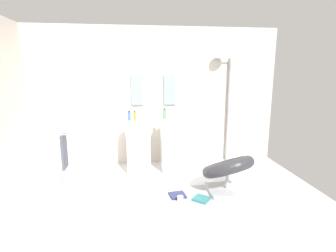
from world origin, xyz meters
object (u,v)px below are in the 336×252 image
magazine_teal (201,199)px  magazine_navy (177,195)px  pedestal_sink_left (138,144)px  lounge_chair (228,170)px  soap_bottle_blue (129,116)px  towel_rack (62,153)px  shower_column (231,108)px  soap_bottle_green (165,114)px  pedestal_sink_right (173,143)px  soap_bottle_amber (135,116)px  coffee_mug (180,199)px

magazine_teal → magazine_navy: magazine_teal is taller
pedestal_sink_left → lounge_chair: bearing=-38.2°
soap_bottle_blue → towel_rack: bearing=-143.2°
shower_column → towel_rack: shower_column is taller
lounge_chair → soap_bottle_green: soap_bottle_green is taller
pedestal_sink_left → shower_column: (1.83, 0.39, 0.57)m
pedestal_sink_left → lounge_chair: 1.66m
pedestal_sink_right → shower_column: 1.39m
magazine_teal → soap_bottle_amber: soap_bottle_amber is taller
soap_bottle_amber → lounge_chair: bearing=-33.9°
magazine_navy → soap_bottle_green: (-0.06, 1.11, 1.02)m
pedestal_sink_left → soap_bottle_blue: (-0.15, -0.06, 0.53)m
soap_bottle_green → coffee_mug: bearing=-86.7°
pedestal_sink_left → magazine_teal: pedestal_sink_left is taller
soap_bottle_amber → magazine_navy: bearing=-58.7°
soap_bottle_blue → soap_bottle_green: bearing=8.2°
coffee_mug → magazine_navy: bearing=93.4°
shower_column → soap_bottle_blue: 2.03m
shower_column → coffee_mug: size_ratio=24.38×
coffee_mug → lounge_chair: bearing=17.4°
pedestal_sink_left → pedestal_sink_right: same height
magazine_navy → shower_column: bearing=40.5°
lounge_chair → magazine_navy: lounge_chair is taller
magazine_teal → magazine_navy: bearing=-168.1°
magazine_teal → coffee_mug: bearing=-138.4°
pedestal_sink_right → lounge_chair: (0.68, -1.02, -0.16)m
pedestal_sink_left → soap_bottle_green: (0.47, 0.03, 0.54)m
towel_rack → soap_bottle_amber: 1.30m
pedestal_sink_right → soap_bottle_green: (-0.15, 0.03, 0.54)m
pedestal_sink_left → shower_column: size_ratio=0.51×
magazine_navy → soap_bottle_green: soap_bottle_green is taller
soap_bottle_green → lounge_chair: bearing=-51.7°
soap_bottle_blue → shower_column: bearing=12.8°
pedestal_sink_right → magazine_teal: (0.23, -1.24, -0.48)m
shower_column → lounge_chair: size_ratio=1.90×
lounge_chair → soap_bottle_blue: 1.86m
coffee_mug → soap_bottle_blue: soap_bottle_blue is taller
pedestal_sink_right → soap_bottle_green: bearing=170.1°
soap_bottle_amber → soap_bottle_green: soap_bottle_green is taller
coffee_mug → shower_column: bearing=52.0°
shower_column → towel_rack: bearing=-158.4°
magazine_teal → soap_bottle_green: bearing=145.5°
magazine_teal → soap_bottle_amber: (-0.90, 1.13, 1.01)m
lounge_chair → coffee_mug: bearing=-162.6°
towel_rack → soap_bottle_green: bearing=27.0°
pedestal_sink_right → lounge_chair: size_ratio=0.98×
pedestal_sink_right → magazine_teal: 1.35m
lounge_chair → magazine_navy: 0.83m
towel_rack → coffee_mug: bearing=-16.3°
pedestal_sink_left → pedestal_sink_right: size_ratio=1.00×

